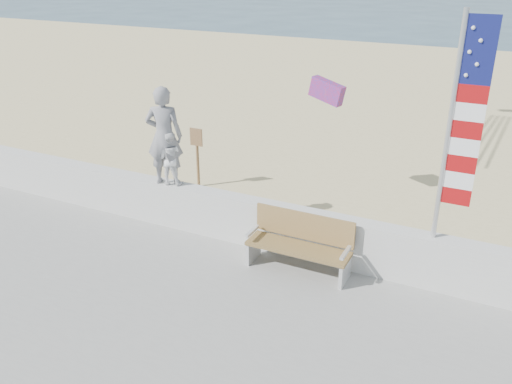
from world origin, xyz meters
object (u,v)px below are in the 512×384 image
(bench, at_px, (300,242))
(flag, at_px, (459,122))
(adult, at_px, (164,136))
(child, at_px, (170,158))

(bench, bearing_deg, flag, 11.56)
(adult, xyz_separation_m, bench, (3.02, -0.45, -1.36))
(child, bearing_deg, adult, -12.58)
(child, xyz_separation_m, bench, (2.93, -0.45, -0.92))
(adult, bearing_deg, flag, 158.74)
(child, relative_size, flag, 0.30)
(child, distance_m, flag, 5.34)
(child, relative_size, bench, 0.58)
(flag, bearing_deg, child, 180.00)
(child, bearing_deg, flag, 167.42)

